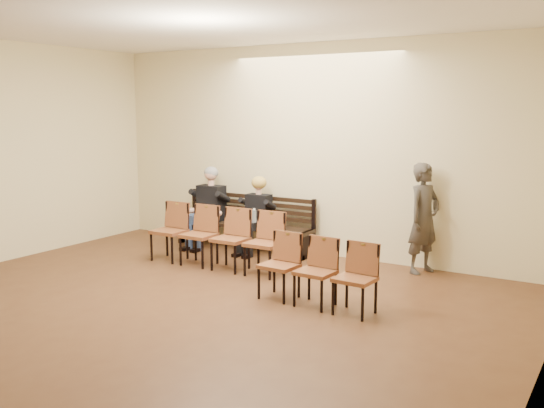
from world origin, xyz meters
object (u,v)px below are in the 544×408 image
(water_bottle, at_px, (254,223))
(chair_row_back, at_px, (214,237))
(bench, at_px, (244,236))
(laptop, at_px, (205,216))
(seated_woman, at_px, (256,218))
(seated_man, at_px, (208,206))
(bag, at_px, (293,247))
(passerby, at_px, (424,210))
(chair_row_front, at_px, (315,272))

(water_bottle, bearing_deg, chair_row_back, -100.79)
(bench, xyz_separation_m, laptop, (-0.66, -0.25, 0.34))
(chair_row_back, bearing_deg, seated_woman, 88.52)
(bench, height_order, seated_man, seated_man)
(bag, height_order, chair_row_back, chair_row_back)
(laptop, bearing_deg, seated_man, 100.59)
(bench, bearing_deg, laptop, -159.17)
(seated_man, relative_size, water_bottle, 5.91)
(seated_man, height_order, water_bottle, seated_man)
(seated_man, xyz_separation_m, passerby, (3.84, 0.22, 0.23))
(bench, relative_size, laptop, 8.50)
(seated_man, relative_size, seated_woman, 1.20)
(chair_row_back, bearing_deg, laptop, 132.20)
(seated_woman, distance_m, laptop, 0.98)
(bench, relative_size, chair_row_back, 1.14)
(bench, distance_m, chair_row_back, 1.34)
(seated_man, bearing_deg, chair_row_front, -32.23)
(laptop, xyz_separation_m, bag, (1.58, 0.35, -0.44))
(passerby, xyz_separation_m, chair_row_back, (-2.85, -1.38, -0.48))
(bench, distance_m, seated_woman, 0.50)
(bench, relative_size, bag, 7.62)
(seated_woman, relative_size, chair_row_front, 0.78)
(bag, bearing_deg, seated_man, -172.23)
(bench, xyz_separation_m, seated_woman, (0.32, -0.12, 0.37))
(seated_woman, xyz_separation_m, chair_row_front, (2.18, -2.01, -0.17))
(chair_row_front, bearing_deg, bag, 128.85)
(seated_woman, height_order, passerby, passerby)
(bag, bearing_deg, chair_row_back, -113.93)
(bench, bearing_deg, chair_row_front, -40.47)
(chair_row_back, bearing_deg, chair_row_front, -22.17)
(laptop, distance_m, passerby, 3.84)
(bag, bearing_deg, bench, -173.79)
(water_bottle, relative_size, chair_row_back, 0.11)
(bag, distance_m, passerby, 2.38)
(bench, xyz_separation_m, passerby, (3.15, 0.10, 0.72))
(laptop, distance_m, water_bottle, 1.14)
(seated_woman, height_order, chair_row_front, seated_woman)
(chair_row_back, bearing_deg, seated_man, 129.87)
(seated_woman, height_order, bag, seated_woman)
(seated_woman, relative_size, chair_row_back, 0.52)
(seated_man, distance_m, passerby, 3.86)
(laptop, xyz_separation_m, passerby, (3.81, 0.35, 0.39))
(seated_man, xyz_separation_m, chair_row_back, (1.00, -1.16, -0.24))
(bench, height_order, passerby, passerby)
(bench, bearing_deg, water_bottle, -40.45)
(passerby, xyz_separation_m, chair_row_front, (-0.65, -2.23, -0.52))
(bag, bearing_deg, laptop, -167.48)
(seated_man, xyz_separation_m, water_bottle, (1.17, -0.28, -0.14))
(seated_man, height_order, seated_woman, seated_man)
(bag, bearing_deg, seated_woman, -159.88)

